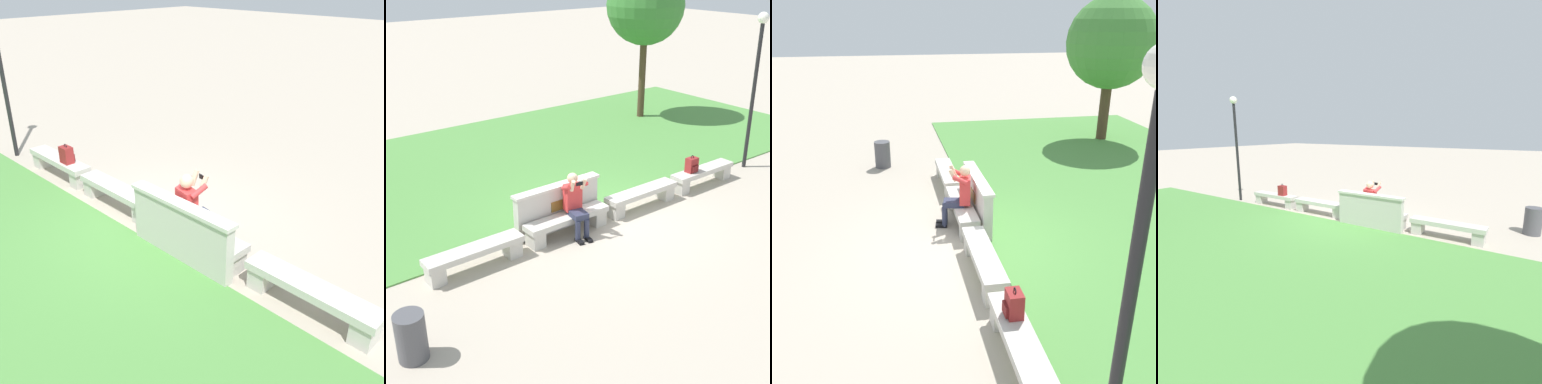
{
  "view_description": "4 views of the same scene",
  "coord_description": "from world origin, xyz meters",
  "views": [
    {
      "loc": [
        -5.4,
        4.47,
        4.14
      ],
      "look_at": [
        -0.65,
        -0.32,
        0.81
      ],
      "focal_mm": 42.0,
      "sensor_mm": 36.0,
      "label": 1
    },
    {
      "loc": [
        -6.92,
        -7.82,
        5.31
      ],
      "look_at": [
        -0.89,
        -0.14,
        0.97
      ],
      "focal_mm": 50.0,
      "sensor_mm": 36.0,
      "label": 2
    },
    {
      "loc": [
        7.47,
        -1.49,
        4.2
      ],
      "look_at": [
        -0.46,
        -0.06,
        0.93
      ],
      "focal_mm": 42.0,
      "sensor_mm": 36.0,
      "label": 3
    },
    {
      "loc": [
        -5.14,
        7.6,
        2.8
      ],
      "look_at": [
        -0.11,
        -0.07,
        0.89
      ],
      "focal_mm": 28.0,
      "sensor_mm": 36.0,
      "label": 4
    }
  ],
  "objects": [
    {
      "name": "trash_bin",
      "position": [
        -5.03,
        -1.6,
        0.38
      ],
      "size": [
        0.44,
        0.44,
        0.75
      ],
      "primitive_type": "cylinder",
      "color": "#4C4C51",
      "rests_on": "ground"
    },
    {
      "name": "backpack",
      "position": [
        2.77,
        0.02,
        0.63
      ],
      "size": [
        0.28,
        0.24,
        0.43
      ],
      "color": "maroon",
      "rests_on": "bench_far"
    },
    {
      "name": "bench_mid",
      "position": [
        1.06,
        0.0,
        0.3
      ],
      "size": [
        1.93,
        0.4,
        0.45
      ],
      "color": "beige",
      "rests_on": "ground"
    },
    {
      "name": "person_photographer",
      "position": [
        -0.91,
        -0.08,
        0.74
      ],
      "size": [
        0.52,
        0.77,
        1.32
      ],
      "color": "black",
      "rests_on": "ground"
    },
    {
      "name": "backrest_wall_with_plaque",
      "position": [
        -1.06,
        0.34,
        0.52
      ],
      "size": [
        2.08,
        0.24,
        1.01
      ],
      "color": "beige",
      "rests_on": "ground"
    },
    {
      "name": "bench_far",
      "position": [
        3.18,
        0.0,
        0.3
      ],
      "size": [
        1.93,
        0.4,
        0.45
      ],
      "color": "beige",
      "rests_on": "ground"
    },
    {
      "name": "bench_near",
      "position": [
        -1.06,
        0.0,
        0.3
      ],
      "size": [
        1.93,
        0.4,
        0.45
      ],
      "color": "beige",
      "rests_on": "ground"
    },
    {
      "name": "lamp_post",
      "position": [
        5.09,
        0.12,
        2.63
      ],
      "size": [
        0.28,
        0.28,
        4.05
      ],
      "color": "black",
      "rests_on": "ground"
    },
    {
      "name": "bench_main",
      "position": [
        -3.18,
        0.0,
        0.3
      ],
      "size": [
        1.93,
        0.4,
        0.45
      ],
      "color": "beige",
      "rests_on": "ground"
    },
    {
      "name": "ground_plane",
      "position": [
        0.0,
        0.0,
        0.0
      ],
      "size": [
        80.0,
        80.0,
        0.0
      ],
      "primitive_type": "plane",
      "color": "#B2A593"
    },
    {
      "name": "tree_left_background",
      "position": [
        -6.74,
        5.96,
        3.2
      ],
      "size": [
        2.95,
        2.95,
        4.69
      ],
      "color": "#4C3826",
      "rests_on": "ground"
    }
  ]
}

